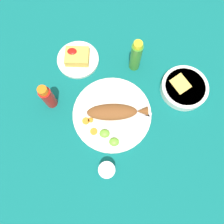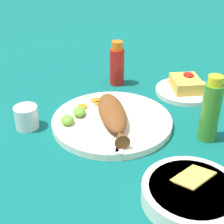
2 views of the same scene
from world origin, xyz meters
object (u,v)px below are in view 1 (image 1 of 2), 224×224
Objects in this scene: salt_cup at (107,170)px; side_plate_fries at (78,60)px; fried_fish at (115,112)px; hot_sauce_bottle_green at (136,56)px; hot_sauce_bottle_red at (48,97)px; fork_far at (131,122)px; fork_near at (132,111)px; main_plate at (112,114)px; guacamole_bowl at (184,88)px.

side_plate_fries is at bearing -72.62° from salt_cup.
hot_sauce_bottle_green reaches higher than fried_fish.
hot_sauce_bottle_red is at bearing -12.77° from fried_fish.
fried_fish is 0.27m from hot_sauce_bottle_red.
hot_sauce_bottle_green is 2.77× the size of salt_cup.
fried_fish is at bearing 124.56° from side_plate_fries.
side_plate_fries is at bearing 110.36° from fork_far.
side_plate_fries is (0.24, -0.23, -0.01)m from fork_near.
fried_fish is 0.08m from fork_far.
hot_sauce_bottle_green is (-0.08, -0.23, 0.04)m from fried_fish.
main_plate is 1.76× the size of fork_far.
fork_near is 0.33m from hot_sauce_bottle_red.
hot_sauce_bottle_green reaches higher than hot_sauce_bottle_red.
hot_sauce_bottle_red is (0.33, -0.03, 0.05)m from fork_near.
main_plate is 0.29m from side_plate_fries.
fork_near is 0.05m from fork_far.
hot_sauce_bottle_red is 0.36m from salt_cup.
fork_near is at bearing 87.54° from hot_sauce_bottle_green.
fork_far is at bearing 155.60° from main_plate.
fork_near is at bearing 174.94° from hot_sauce_bottle_red.
hot_sauce_bottle_green is at bearing 99.27° from fork_near.
fried_fish is at bearing 22.81° from guacamole_bowl.
fork_far is 0.27m from guacamole_bowl.
hot_sauce_bottle_green reaches higher than fork_far.
fork_near is 0.25m from salt_cup.
guacamole_bowl is at bearing 152.86° from hot_sauce_bottle_green.
salt_cup is 0.46m from guacamole_bowl.
fork_near reaches higher than main_plate.
fried_fish is 3.98× the size of salt_cup.
fried_fish is 0.30m from side_plate_fries.
fork_far is 0.27m from hot_sauce_bottle_green.
fork_far is (0.00, 0.05, 0.00)m from fork_near.
hot_sauce_bottle_red is at bearing 65.37° from side_plate_fries.
guacamole_bowl is (-0.21, 0.11, -0.06)m from hot_sauce_bottle_green.
fried_fish reaches higher than main_plate.
guacamole_bowl is (-0.22, -0.11, 0.00)m from fork_near.
fork_near and fork_far have the same top height.
hot_sauce_bottle_green is at bearing 67.64° from fork_far.
hot_sauce_bottle_red reaches higher than fried_fish.
fork_far is at bearing 35.04° from guacamole_bowl.
fork_far is at bearing -114.97° from salt_cup.
fried_fish is at bearing -176.56° from main_plate.
fried_fish is 1.44× the size of hot_sauce_bottle_green.
fork_near is at bearing 135.72° from side_plate_fries.
hot_sauce_bottle_green reaches higher than guacamole_bowl.
guacamole_bowl is at bearing 37.84° from fork_near.
fork_near is (-0.07, -0.01, -0.02)m from fried_fish.
fork_near is at bearing -169.75° from main_plate.
fork_near is 1.28× the size of hot_sauce_bottle_red.
fork_far reaches higher than main_plate.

